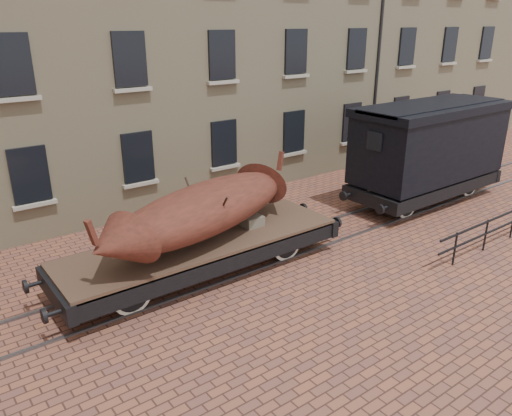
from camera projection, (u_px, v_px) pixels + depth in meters
ground at (287, 246)px, 15.43m from camera, size 90.00×90.00×0.00m
warehouse_cream at (197, 10)px, 22.13m from camera, size 40.00×10.19×14.00m
rail_track at (287, 245)px, 15.42m from camera, size 30.00×1.52×0.06m
flatcar_wagon at (203, 247)px, 13.46m from camera, size 8.77×2.38×1.32m
iron_boat at (206, 208)px, 13.16m from camera, size 7.18×3.72×1.71m
goods_van at (430, 142)px, 18.46m from camera, size 7.24×2.64×3.74m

